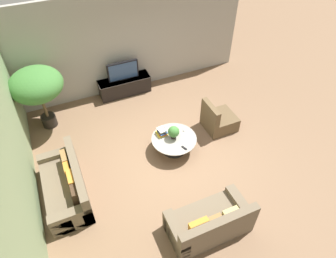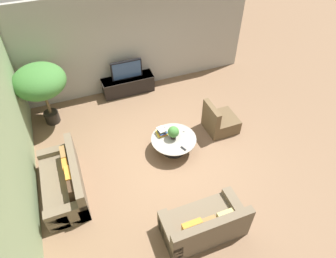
{
  "view_description": "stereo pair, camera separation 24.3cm",
  "coord_description": "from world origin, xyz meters",
  "px_view_note": "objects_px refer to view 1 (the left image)",
  "views": [
    {
      "loc": [
        -2.1,
        -4.52,
        5.68
      ],
      "look_at": [
        0.07,
        0.38,
        0.55
      ],
      "focal_mm": 32.0,
      "sensor_mm": 36.0,
      "label": 1
    },
    {
      "loc": [
        -1.88,
        -4.61,
        5.68
      ],
      "look_at": [
        0.07,
        0.38,
        0.55
      ],
      "focal_mm": 32.0,
      "sensor_mm": 36.0,
      "label": 2
    }
  ],
  "objects_px": {
    "coffee_table": "(174,142)",
    "potted_palm_tall": "(37,86)",
    "couch_near_entry": "(210,223)",
    "potted_plant_tabletop": "(174,132)",
    "armchair_wicker": "(218,120)",
    "media_console": "(125,86)",
    "couch_by_wall": "(67,186)",
    "television": "(123,71)"
  },
  "relations": [
    {
      "from": "couch_near_entry",
      "to": "potted_plant_tabletop",
      "type": "distance_m",
      "value": 2.36
    },
    {
      "from": "potted_palm_tall",
      "to": "potted_plant_tabletop",
      "type": "bearing_deg",
      "value": -38.73
    },
    {
      "from": "coffee_table",
      "to": "couch_by_wall",
      "type": "height_order",
      "value": "couch_by_wall"
    },
    {
      "from": "potted_palm_tall",
      "to": "potted_plant_tabletop",
      "type": "relative_size",
      "value": 5.05
    },
    {
      "from": "couch_near_entry",
      "to": "armchair_wicker",
      "type": "relative_size",
      "value": 1.89
    },
    {
      "from": "armchair_wicker",
      "to": "potted_plant_tabletop",
      "type": "distance_m",
      "value": 1.49
    },
    {
      "from": "coffee_table",
      "to": "couch_near_entry",
      "type": "distance_m",
      "value": 2.31
    },
    {
      "from": "couch_by_wall",
      "to": "potted_palm_tall",
      "type": "bearing_deg",
      "value": -178.71
    },
    {
      "from": "media_console",
      "to": "potted_plant_tabletop",
      "type": "xyz_separation_m",
      "value": [
        0.39,
        -2.76,
        0.32
      ]
    },
    {
      "from": "couch_near_entry",
      "to": "television",
      "type": "bearing_deg",
      "value": -88.82
    },
    {
      "from": "armchair_wicker",
      "to": "potted_plant_tabletop",
      "type": "bearing_deg",
      "value": 99.22
    },
    {
      "from": "couch_by_wall",
      "to": "media_console",
      "type": "bearing_deg",
      "value": 143.01
    },
    {
      "from": "coffee_table",
      "to": "armchair_wicker",
      "type": "xyz_separation_m",
      "value": [
        1.43,
        0.26,
        -0.01
      ]
    },
    {
      "from": "couch_by_wall",
      "to": "armchair_wicker",
      "type": "height_order",
      "value": "armchair_wicker"
    },
    {
      "from": "coffee_table",
      "to": "potted_palm_tall",
      "type": "xyz_separation_m",
      "value": [
        -2.75,
        2.23,
        1.03
      ]
    },
    {
      "from": "couch_near_entry",
      "to": "potted_palm_tall",
      "type": "xyz_separation_m",
      "value": [
        -2.47,
        4.53,
        1.03
      ]
    },
    {
      "from": "potted_palm_tall",
      "to": "media_console",
      "type": "bearing_deg",
      "value": 13.22
    },
    {
      "from": "armchair_wicker",
      "to": "potted_palm_tall",
      "type": "height_order",
      "value": "potted_palm_tall"
    },
    {
      "from": "television",
      "to": "couch_near_entry",
      "type": "bearing_deg",
      "value": -88.82
    },
    {
      "from": "couch_near_entry",
      "to": "armchair_wicker",
      "type": "bearing_deg",
      "value": -123.87
    },
    {
      "from": "coffee_table",
      "to": "potted_plant_tabletop",
      "type": "bearing_deg",
      "value": 95.15
    },
    {
      "from": "armchair_wicker",
      "to": "potted_palm_tall",
      "type": "relative_size",
      "value": 0.49
    },
    {
      "from": "couch_by_wall",
      "to": "potted_plant_tabletop",
      "type": "relative_size",
      "value": 5.42
    },
    {
      "from": "couch_by_wall",
      "to": "potted_plant_tabletop",
      "type": "height_order",
      "value": "couch_by_wall"
    },
    {
      "from": "media_console",
      "to": "couch_by_wall",
      "type": "height_order",
      "value": "couch_by_wall"
    },
    {
      "from": "media_console",
      "to": "potted_plant_tabletop",
      "type": "relative_size",
      "value": 4.57
    },
    {
      "from": "coffee_table",
      "to": "potted_palm_tall",
      "type": "height_order",
      "value": "potted_palm_tall"
    },
    {
      "from": "couch_by_wall",
      "to": "couch_near_entry",
      "type": "relative_size",
      "value": 1.16
    },
    {
      "from": "potted_plant_tabletop",
      "to": "potted_palm_tall",
      "type": "bearing_deg",
      "value": 141.27
    },
    {
      "from": "couch_by_wall",
      "to": "potted_palm_tall",
      "type": "height_order",
      "value": "potted_palm_tall"
    },
    {
      "from": "television",
      "to": "couch_by_wall",
      "type": "xyz_separation_m",
      "value": [
        -2.31,
        -3.06,
        -0.52
      ]
    },
    {
      "from": "television",
      "to": "potted_plant_tabletop",
      "type": "bearing_deg",
      "value": -82.02
    },
    {
      "from": "armchair_wicker",
      "to": "potted_plant_tabletop",
      "type": "height_order",
      "value": "armchair_wicker"
    },
    {
      "from": "armchair_wicker",
      "to": "potted_palm_tall",
      "type": "bearing_deg",
      "value": 64.74
    },
    {
      "from": "coffee_table",
      "to": "couch_by_wall",
      "type": "relative_size",
      "value": 0.6
    },
    {
      "from": "couch_by_wall",
      "to": "potted_palm_tall",
      "type": "xyz_separation_m",
      "value": [
        -0.06,
        2.51,
        1.02
      ]
    },
    {
      "from": "couch_by_wall",
      "to": "couch_near_entry",
      "type": "height_order",
      "value": "same"
    },
    {
      "from": "media_console",
      "to": "couch_near_entry",
      "type": "xyz_separation_m",
      "value": [
        0.1,
        -5.08,
        0.01
      ]
    },
    {
      "from": "coffee_table",
      "to": "potted_palm_tall",
      "type": "relative_size",
      "value": 0.64
    },
    {
      "from": "coffee_table",
      "to": "couch_near_entry",
      "type": "height_order",
      "value": "couch_near_entry"
    },
    {
      "from": "armchair_wicker",
      "to": "potted_plant_tabletop",
      "type": "relative_size",
      "value": 2.47
    },
    {
      "from": "coffee_table",
      "to": "potted_plant_tabletop",
      "type": "relative_size",
      "value": 3.23
    }
  ]
}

